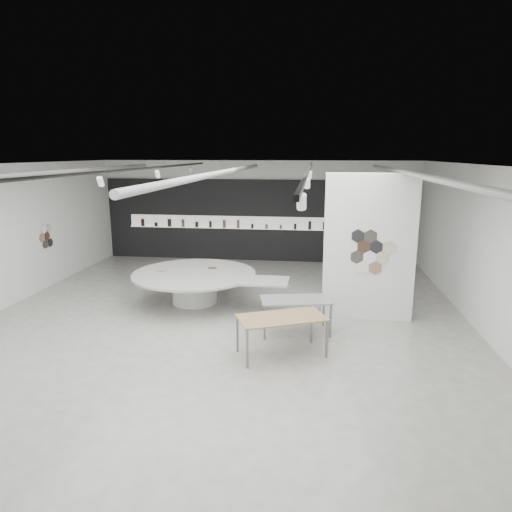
# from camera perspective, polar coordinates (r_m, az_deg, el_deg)

# --- Properties ---
(room) EXTENTS (12.02, 14.02, 3.82)m
(room) POSITION_cam_1_polar(r_m,az_deg,el_deg) (10.63, -4.97, 1.92)
(room) COLOR #A5A59C
(room) RESTS_ON ground
(back_wall_display) EXTENTS (11.80, 0.27, 3.10)m
(back_wall_display) POSITION_cam_1_polar(r_m,az_deg,el_deg) (17.46, -0.07, 4.44)
(back_wall_display) COLOR black
(back_wall_display) RESTS_ON ground
(partition_column) EXTENTS (2.20, 0.38, 3.60)m
(partition_column) POSITION_cam_1_polar(r_m,az_deg,el_deg) (11.50, 13.94, 1.02)
(partition_column) COLOR white
(partition_column) RESTS_ON ground
(display_island) EXTENTS (4.35, 3.44, 0.87)m
(display_island) POSITION_cam_1_polar(r_m,az_deg,el_deg) (12.68, -7.42, -3.39)
(display_island) COLOR white
(display_island) RESTS_ON ground
(sample_table_wood) EXTENTS (1.95, 1.50, 0.82)m
(sample_table_wood) POSITION_cam_1_polar(r_m,az_deg,el_deg) (9.35, 3.23, -7.96)
(sample_table_wood) COLOR #977A4E
(sample_table_wood) RESTS_ON ground
(sample_table_stone) EXTENTS (1.70, 1.08, 0.81)m
(sample_table_stone) POSITION_cam_1_polar(r_m,az_deg,el_deg) (10.50, 4.95, -5.75)
(sample_table_stone) COLOR gray
(sample_table_stone) RESTS_ON ground
(kitchen_counter) EXTENTS (1.85, 0.93, 1.40)m
(kitchen_counter) POSITION_cam_1_polar(r_m,az_deg,el_deg) (17.18, 12.00, 0.50)
(kitchen_counter) COLOR white
(kitchen_counter) RESTS_ON ground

